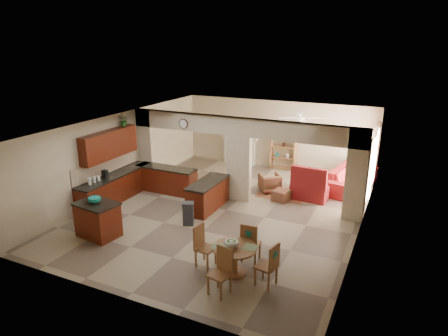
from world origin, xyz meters
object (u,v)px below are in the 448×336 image
at_px(sofa, 352,178).
at_px(armchair, 270,183).
at_px(kitchen_island, 98,220).
at_px(dining_table, 235,256).

relative_size(sofa, armchair, 3.99).
height_order(kitchen_island, armchair, kitchen_island).
height_order(dining_table, armchair, dining_table).
xyz_separation_m(dining_table, armchair, (-0.99, 5.36, -0.16)).
xyz_separation_m(dining_table, sofa, (1.61, 6.85, -0.07)).
xyz_separation_m(kitchen_island, dining_table, (4.13, -0.14, -0.02)).
bearing_deg(armchair, dining_table, 62.43).
bearing_deg(kitchen_island, dining_table, 5.78).
bearing_deg(sofa, kitchen_island, 149.76).
relative_size(kitchen_island, dining_table, 1.19).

